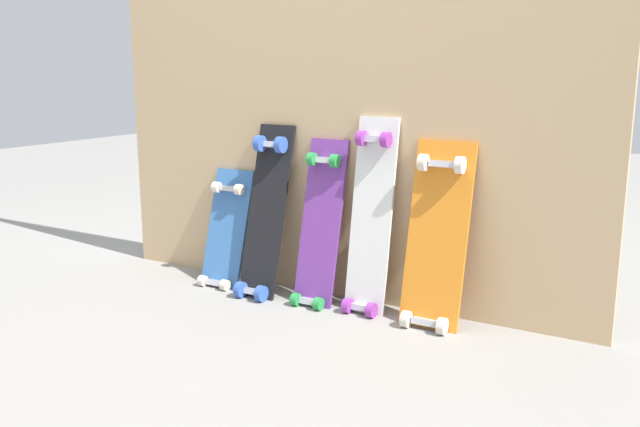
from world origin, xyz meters
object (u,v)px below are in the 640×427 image
skateboard_orange (436,243)px  skateboard_black (265,218)px  skateboard_blue (226,236)px  skateboard_white (370,224)px  skateboard_purple (319,231)px

skateboard_orange → skateboard_black: bearing=-178.2°
skateboard_blue → skateboard_white: skateboard_white is taller
skateboard_white → skateboard_blue: bearing=-178.6°
skateboard_white → skateboard_purple: bearing=-175.1°
skateboard_white → skateboard_orange: (0.28, -0.01, -0.04)m
skateboard_black → skateboard_purple: skateboard_black is taller
skateboard_purple → skateboard_blue: bearing=179.8°
skateboard_blue → skateboard_white: (0.72, 0.02, 0.14)m
skateboard_purple → skateboard_white: skateboard_white is taller
skateboard_black → skateboard_blue: bearing=174.7°
skateboard_black → skateboard_purple: bearing=4.4°
skateboard_blue → skateboard_purple: bearing=-0.2°
skateboard_black → skateboard_orange: bearing=1.8°
skateboard_purple → skateboard_white: (0.22, 0.02, 0.05)m
skateboard_orange → skateboard_white: bearing=177.1°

